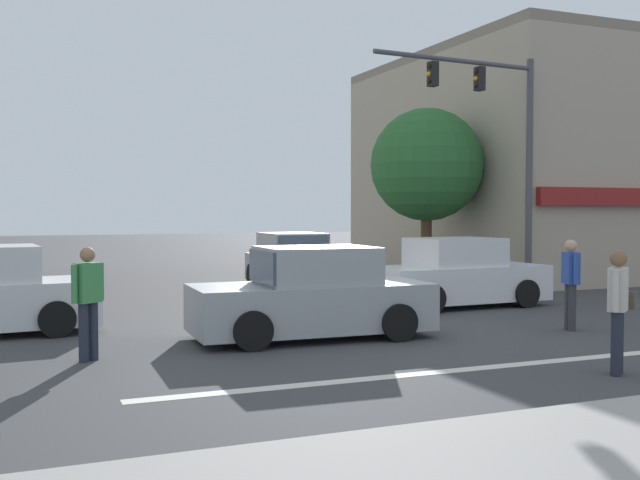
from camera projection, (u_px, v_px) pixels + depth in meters
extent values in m
plane|color=#3D3D3F|center=(349.00, 332.00, 13.51)|extent=(120.00, 120.00, 0.00)
cube|color=silver|center=(456.00, 370.00, 10.28)|extent=(9.00, 0.24, 0.01)
cube|color=tan|center=(551.00, 171.00, 27.27)|extent=(10.91, 11.25, 7.31)
cube|color=gray|center=(553.00, 66.00, 27.13)|extent=(10.91, 11.25, 0.30)
cylinder|color=#4C3823|center=(426.00, 246.00, 22.10)|extent=(0.32, 0.32, 2.32)
sphere|color=#28602D|center=(427.00, 165.00, 22.01)|extent=(3.32, 3.32, 3.32)
cylinder|color=brown|center=(472.00, 161.00, 24.86)|extent=(0.22, 0.22, 7.75)
cube|color=#473828|center=(473.00, 55.00, 24.73)|extent=(1.40, 0.12, 0.10)
cylinder|color=#47474C|center=(529.00, 177.00, 19.80)|extent=(0.18, 0.18, 6.20)
cylinder|color=#47474C|center=(457.00, 60.00, 18.60)|extent=(4.80, 0.49, 0.12)
cube|color=black|center=(480.00, 79.00, 18.95)|extent=(0.22, 0.25, 0.60)
sphere|color=black|center=(476.00, 71.00, 18.89)|extent=(0.12, 0.12, 0.12)
sphere|color=orange|center=(476.00, 78.00, 18.89)|extent=(0.12, 0.12, 0.12)
sphere|color=black|center=(476.00, 86.00, 18.90)|extent=(0.12, 0.12, 0.12)
cube|color=black|center=(433.00, 74.00, 18.29)|extent=(0.22, 0.25, 0.60)
sphere|color=black|center=(429.00, 66.00, 18.23)|extent=(0.12, 0.12, 0.12)
sphere|color=orange|center=(429.00, 74.00, 18.24)|extent=(0.12, 0.12, 0.12)
sphere|color=black|center=(429.00, 81.00, 18.25)|extent=(0.12, 0.12, 0.12)
cube|color=silver|center=(458.00, 283.00, 17.22)|extent=(4.15, 1.84, 0.80)
cube|color=silver|center=(455.00, 252.00, 17.16)|extent=(1.95, 1.62, 0.64)
cube|color=#475666|center=(489.00, 251.00, 17.56)|extent=(0.11, 1.44, 0.54)
cylinder|color=black|center=(481.00, 287.00, 18.53)|extent=(0.65, 0.20, 0.64)
cylinder|color=black|center=(526.00, 294.00, 16.99)|extent=(0.65, 0.20, 0.64)
cylinder|color=black|center=(392.00, 291.00, 17.48)|extent=(0.65, 0.20, 0.64)
cylinder|color=black|center=(432.00, 299.00, 15.93)|extent=(0.65, 0.20, 0.64)
cube|color=#999EA3|center=(311.00, 307.00, 12.92)|extent=(4.16, 1.85, 0.80)
cube|color=#999EA3|center=(316.00, 265.00, 12.92)|extent=(1.95, 1.63, 0.64)
cube|color=#475666|center=(262.00, 267.00, 12.58)|extent=(0.11, 1.44, 0.54)
cylinder|color=black|center=(253.00, 331.00, 11.68)|extent=(0.65, 0.20, 0.64)
cylinder|color=black|center=(227.00, 317.00, 13.28)|extent=(0.65, 0.20, 0.64)
cylinder|color=black|center=(399.00, 322.00, 12.57)|extent=(0.65, 0.20, 0.64)
cylinder|color=black|center=(359.00, 310.00, 14.16)|extent=(0.65, 0.20, 0.64)
cube|color=#999EA3|center=(293.00, 270.00, 21.15)|extent=(1.79, 4.14, 0.80)
cube|color=#999EA3|center=(292.00, 244.00, 21.21)|extent=(1.60, 1.93, 0.64)
cube|color=#475666|center=(304.00, 246.00, 20.31)|extent=(1.44, 0.09, 0.54)
cylinder|color=black|center=(338.00, 280.00, 20.28)|extent=(0.19, 0.64, 0.64)
cylinder|color=black|center=(279.00, 282.00, 19.66)|extent=(0.19, 0.64, 0.64)
cylinder|color=black|center=(306.00, 273.00, 22.65)|extent=(0.19, 0.64, 0.64)
cylinder|color=black|center=(252.00, 275.00, 22.03)|extent=(0.19, 0.64, 0.64)
cylinder|color=black|center=(57.00, 319.00, 12.96)|extent=(0.65, 0.23, 0.64)
cylinder|color=black|center=(45.00, 308.00, 14.48)|extent=(0.65, 0.23, 0.64)
cylinder|color=#232838|center=(616.00, 344.00, 9.92)|extent=(0.14, 0.14, 0.86)
cylinder|color=#232838|center=(618.00, 342.00, 10.08)|extent=(0.14, 0.14, 0.86)
cube|color=beige|center=(618.00, 289.00, 9.97)|extent=(0.42, 0.40, 0.58)
sphere|color=brown|center=(618.00, 259.00, 9.96)|extent=(0.22, 0.22, 0.22)
cylinder|color=beige|center=(615.00, 291.00, 9.77)|extent=(0.09, 0.09, 0.56)
cylinder|color=beige|center=(621.00, 288.00, 10.18)|extent=(0.09, 0.09, 0.56)
cube|color=brown|center=(624.00, 300.00, 10.24)|extent=(0.27, 0.29, 0.24)
cylinder|color=#232838|center=(83.00, 333.00, 10.84)|extent=(0.14, 0.14, 0.86)
cylinder|color=#232838|center=(93.00, 331.00, 10.99)|extent=(0.14, 0.14, 0.86)
cube|color=#3F8C4C|center=(88.00, 283.00, 10.89)|extent=(0.42, 0.38, 0.58)
sphere|color=#9E7051|center=(88.00, 255.00, 10.88)|extent=(0.22, 0.22, 0.22)
cylinder|color=#3F8C4C|center=(74.00, 284.00, 10.69)|extent=(0.09, 0.09, 0.56)
cylinder|color=#3F8C4C|center=(101.00, 281.00, 11.09)|extent=(0.09, 0.09, 0.56)
cylinder|color=#333338|center=(572.00, 308.00, 13.65)|extent=(0.14, 0.14, 0.86)
cylinder|color=#333338|center=(568.00, 306.00, 13.83)|extent=(0.14, 0.14, 0.86)
cube|color=#2D4CA5|center=(571.00, 268.00, 13.71)|extent=(0.32, 0.41, 0.58)
sphere|color=tan|center=(571.00, 246.00, 13.69)|extent=(0.22, 0.22, 0.22)
cylinder|color=#2D4CA5|center=(576.00, 269.00, 13.47)|extent=(0.09, 0.09, 0.56)
cylinder|color=#2D4CA5|center=(566.00, 267.00, 13.95)|extent=(0.09, 0.09, 0.56)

